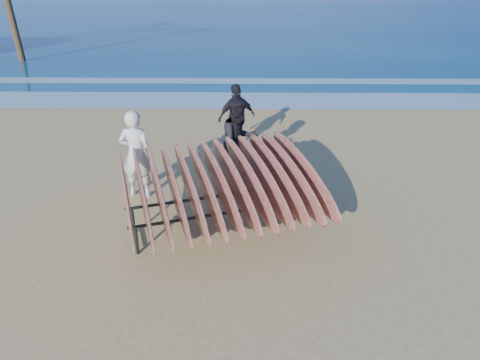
{
  "coord_description": "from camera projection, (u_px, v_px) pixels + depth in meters",
  "views": [
    {
      "loc": [
        0.1,
        -5.82,
        4.0
      ],
      "look_at": [
        0.0,
        0.8,
        0.95
      ],
      "focal_mm": 32.0,
      "sensor_mm": 36.0,
      "label": 1
    }
  ],
  "objects": [
    {
      "name": "surfboard_rack",
      "position": [
        220.0,
        183.0,
        7.26
      ],
      "size": [
        3.96,
        3.84,
        1.47
      ],
      "rotation": [
        0.0,
        0.0,
        0.32
      ],
      "color": "black",
      "rests_on": "ground"
    },
    {
      "name": "foam_far",
      "position": [
        244.0,
        81.0,
        19.22
      ],
      "size": [
        160.0,
        160.0,
        0.0
      ],
      "primitive_type": "plane",
      "color": "white",
      "rests_on": "ground"
    },
    {
      "name": "ground",
      "position": [
        239.0,
        253.0,
        6.96
      ],
      "size": [
        120.0,
        120.0,
        0.0
      ],
      "primitive_type": "plane",
      "color": "tan",
      "rests_on": "ground"
    },
    {
      "name": "ocean",
      "position": [
        246.0,
        16.0,
        56.89
      ],
      "size": [
        160.0,
        160.0,
        0.0
      ],
      "primitive_type": "plane",
      "color": "navy",
      "rests_on": "ground"
    },
    {
      "name": "person_white",
      "position": [
        136.0,
        154.0,
        8.51
      ],
      "size": [
        0.7,
        0.5,
        1.8
      ],
      "primitive_type": "imported",
      "rotation": [
        0.0,
        0.0,
        3.04
      ],
      "color": "silver",
      "rests_on": "ground"
    },
    {
      "name": "person_dark_a",
      "position": [
        239.0,
        142.0,
        9.04
      ],
      "size": [
        1.17,
        1.13,
        1.91
      ],
      "primitive_type": "imported",
      "rotation": [
        0.0,
        0.0,
        0.64
      ],
      "color": "black",
      "rests_on": "ground"
    },
    {
      "name": "foam_near",
      "position": [
        244.0,
        100.0,
        16.04
      ],
      "size": [
        160.0,
        160.0,
        0.0
      ],
      "primitive_type": "plane",
      "color": "white",
      "rests_on": "ground"
    },
    {
      "name": "person_dark_b",
      "position": [
        237.0,
        117.0,
        11.0
      ],
      "size": [
        1.09,
        0.81,
        1.72
      ],
      "primitive_type": "imported",
      "rotation": [
        0.0,
        0.0,
        3.59
      ],
      "color": "black",
      "rests_on": "ground"
    }
  ]
}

